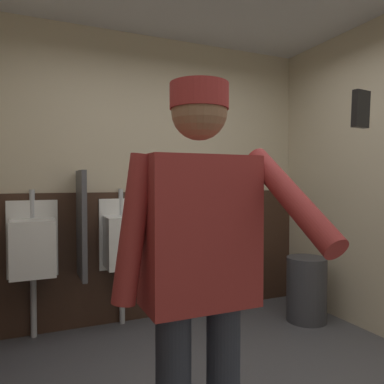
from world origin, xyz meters
name	(u,v)px	position (x,y,z in m)	size (l,w,h in m)	color
wall_back	(150,178)	(0.00, 1.82, 1.34)	(3.83, 0.12, 2.69)	beige
wainscot_band_back	(153,254)	(0.00, 1.74, 0.60)	(3.23, 0.03, 1.21)	#382319
urinal_left	(33,247)	(-1.06, 1.60, 0.78)	(0.40, 0.34, 1.24)	white
urinal_middle	(124,241)	(-0.31, 1.60, 0.78)	(0.40, 0.34, 1.24)	white
urinal_right	(200,236)	(0.44, 1.60, 0.78)	(0.40, 0.34, 1.24)	white
privacy_divider_panel	(81,224)	(-0.69, 1.53, 0.95)	(0.04, 0.40, 0.90)	#4C4C51
person	(200,260)	(-0.46, -0.34, 1.00)	(0.66, 0.60, 1.69)	#2D3342
cell_phone	(361,109)	(-0.17, -0.84, 1.53)	(0.06, 0.02, 0.11)	black
trash_bin	(306,289)	(1.28, 1.05, 0.30)	(0.37, 0.37, 0.60)	#38383D
soap_dispenser	(207,173)	(0.57, 1.72, 1.39)	(0.10, 0.07, 0.18)	silver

